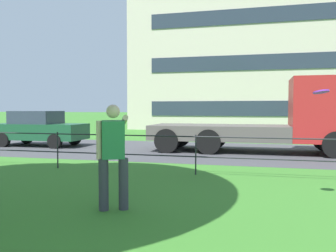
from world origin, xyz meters
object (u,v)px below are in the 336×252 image
at_px(person_thrower, 113,153).
at_px(apartment_building_background, 293,26).
at_px(frisbee, 321,92).
at_px(flatbed_truck_right, 278,120).
at_px(car_dark_green_far_right, 39,128).

relative_size(person_thrower, apartment_building_background, 0.07).
xyz_separation_m(frisbee, apartment_building_background, (1.46, 24.95, 6.50)).
bearing_deg(frisbee, person_thrower, -158.50).
relative_size(frisbee, flatbed_truck_right, 0.05).
xyz_separation_m(person_thrower, car_dark_green_far_right, (-7.17, 8.45, -0.15)).
bearing_deg(person_thrower, flatbed_truck_right, 70.99).
relative_size(car_dark_green_far_right, apartment_building_background, 0.16).
height_order(frisbee, car_dark_green_far_right, frisbee).
bearing_deg(person_thrower, apartment_building_background, 79.70).
xyz_separation_m(person_thrower, flatbed_truck_right, (2.93, 8.50, 0.29)).
height_order(person_thrower, apartment_building_background, apartment_building_background).
distance_m(frisbee, car_dark_green_far_right, 12.73).
xyz_separation_m(flatbed_truck_right, apartment_building_background, (1.84, 17.75, 7.22)).
relative_size(person_thrower, car_dark_green_far_right, 0.43).
bearing_deg(flatbed_truck_right, car_dark_green_far_right, -179.70).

